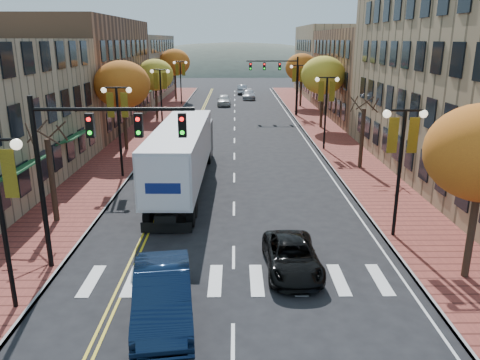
{
  "coord_description": "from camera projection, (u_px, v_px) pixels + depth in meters",
  "views": [
    {
      "loc": [
        0.1,
        -14.23,
        8.98
      ],
      "look_at": [
        0.32,
        8.18,
        2.2
      ],
      "focal_mm": 35.0,
      "sensor_mm": 36.0,
      "label": 1
    }
  ],
  "objects": [
    {
      "name": "building_left_mid",
      "position": [
        72.0,
        73.0,
        48.93
      ],
      "size": [
        12.0,
        24.0,
        11.0
      ],
      "primitive_type": "cube",
      "color": "brown",
      "rests_on": "ground"
    },
    {
      "name": "traffic_mast_near",
      "position": [
        88.0,
        151.0,
        17.61
      ],
      "size": [
        6.1,
        0.35,
        7.0
      ],
      "color": "black",
      "rests_on": "ground"
    },
    {
      "name": "car_far_oncoming",
      "position": [
        242.0,
        89.0,
        79.49
      ],
      "size": [
        1.64,
        4.58,
        1.5
      ],
      "primitive_type": "imported",
      "rotation": [
        0.0,
        0.0,
        3.15
      ],
      "color": "#A8A8B0",
      "rests_on": "ground"
    },
    {
      "name": "black_suv",
      "position": [
        292.0,
        256.0,
        18.71
      ],
      "size": [
        2.22,
        4.59,
        1.26
      ],
      "primitive_type": "imported",
      "rotation": [
        0.0,
        0.0,
        0.03
      ],
      "color": "black",
      "rests_on": "ground"
    },
    {
      "name": "tree_left_c",
      "position": [
        155.0,
        75.0,
        52.96
      ],
      "size": [
        4.16,
        4.16,
        6.69
      ],
      "color": "#382619",
      "rests_on": "sidewalk_left"
    },
    {
      "name": "ground",
      "position": [
        233.0,
        309.0,
        16.22
      ],
      "size": [
        200.0,
        200.0,
        0.0
      ],
      "primitive_type": "plane",
      "color": "black",
      "rests_on": "ground"
    },
    {
      "name": "building_left_far",
      "position": [
        126.0,
        67.0,
        73.07
      ],
      "size": [
        12.0,
        26.0,
        9.5
      ],
      "primitive_type": "cube",
      "color": "#9E8966",
      "rests_on": "ground"
    },
    {
      "name": "tree_left_d",
      "position": [
        175.0,
        62.0,
        70.03
      ],
      "size": [
        4.61,
        4.61,
        7.42
      ],
      "color": "#382619",
      "rests_on": "sidewalk_left"
    },
    {
      "name": "lamp_right_b",
      "position": [
        326.0,
        99.0,
        38.02
      ],
      "size": [
        1.96,
        0.36,
        6.05
      ],
      "color": "black",
      "rests_on": "ground"
    },
    {
      "name": "sidewalk_right",
      "position": [
        323.0,
        130.0,
        47.39
      ],
      "size": [
        4.0,
        85.0,
        0.15
      ],
      "primitive_type": "cube",
      "color": "brown",
      "rests_on": "ground"
    },
    {
      "name": "tree_left_a",
      "position": [
        52.0,
        181.0,
        23.14
      ],
      "size": [
        0.28,
        0.28,
        4.2
      ],
      "color": "#382619",
      "rests_on": "sidewalk_left"
    },
    {
      "name": "lamp_right_a",
      "position": [
        402.0,
        149.0,
        20.79
      ],
      "size": [
        1.96,
        0.36,
        6.05
      ],
      "color": "black",
      "rests_on": "ground"
    },
    {
      "name": "tree_right_c",
      "position": [
        323.0,
        75.0,
        47.27
      ],
      "size": [
        4.48,
        4.48,
        7.21
      ],
      "color": "#382619",
      "rests_on": "sidewalk_right"
    },
    {
      "name": "lamp_left_c",
      "position": [
        161.0,
        87.0,
        47.45
      ],
      "size": [
        1.96,
        0.36,
        6.05
      ],
      "color": "black",
      "rests_on": "ground"
    },
    {
      "name": "tree_left_b",
      "position": [
        122.0,
        85.0,
        37.53
      ],
      "size": [
        4.48,
        4.48,
        7.21
      ],
      "color": "#382619",
      "rests_on": "sidewalk_left"
    },
    {
      "name": "traffic_mast_far",
      "position": [
        281.0,
        75.0,
        55.04
      ],
      "size": [
        6.1,
        0.34,
        7.0
      ],
      "color": "black",
      "rests_on": "ground"
    },
    {
      "name": "lamp_right_c",
      "position": [
        298.0,
        80.0,
        55.25
      ],
      "size": [
        1.96,
        0.36,
        6.05
      ],
      "color": "black",
      "rests_on": "ground"
    },
    {
      "name": "building_right_mid",
      "position": [
        391.0,
        74.0,
        55.15
      ],
      "size": [
        15.0,
        24.0,
        10.0
      ],
      "primitive_type": "cube",
      "color": "brown",
      "rests_on": "ground"
    },
    {
      "name": "tree_right_d",
      "position": [
        302.0,
        68.0,
        62.63
      ],
      "size": [
        4.35,
        4.35,
        7.0
      ],
      "color": "#382619",
      "rests_on": "sidewalk_right"
    },
    {
      "name": "lamp_left_d",
      "position": [
        180.0,
        74.0,
        64.68
      ],
      "size": [
        1.96,
        0.36,
        6.05
      ],
      "color": "black",
      "rests_on": "ground"
    },
    {
      "name": "sidewalk_left",
      "position": [
        146.0,
        131.0,
        47.22
      ],
      "size": [
        4.0,
        85.0,
        0.15
      ],
      "primitive_type": "cube",
      "color": "brown",
      "rests_on": "ground"
    },
    {
      "name": "building_right_far",
      "position": [
        348.0,
        61.0,
        76.06
      ],
      "size": [
        15.0,
        20.0,
        11.0
      ],
      "primitive_type": "cube",
      "color": "#9E8966",
      "rests_on": "ground"
    },
    {
      "name": "tree_right_b",
      "position": [
        362.0,
        139.0,
        32.88
      ],
      "size": [
        0.28,
        0.28,
        4.2
      ],
      "color": "#382619",
      "rests_on": "sidewalk_right"
    },
    {
      "name": "navy_sedan",
      "position": [
        163.0,
        295.0,
        15.45
      ],
      "size": [
        2.56,
        5.5,
        1.74
      ],
      "primitive_type": "imported",
      "rotation": [
        0.0,
        0.0,
        0.14
      ],
      "color": "#0D1C35",
      "rests_on": "ground"
    },
    {
      "name": "semi_truck",
      "position": [
        184.0,
        150.0,
        28.97
      ],
      "size": [
        2.84,
        16.32,
        4.07
      ],
      "rotation": [
        0.0,
        0.0,
        -0.01
      ],
      "color": "black",
      "rests_on": "ground"
    },
    {
      "name": "car_far_white",
      "position": [
        224.0,
        100.0,
        65.52
      ],
      "size": [
        1.86,
        4.51,
        1.53
      ],
      "primitive_type": "imported",
      "rotation": [
        0.0,
        0.0,
        -0.01
      ],
      "color": "silver",
      "rests_on": "ground"
    },
    {
      "name": "lamp_left_b",
      "position": [
        118.0,
        114.0,
        30.22
      ],
      "size": [
        1.96,
        0.36,
        6.05
      ],
      "color": "black",
      "rests_on": "ground"
    },
    {
      "name": "car_far_silver",
      "position": [
        249.0,
        95.0,
        72.44
      ],
      "size": [
        1.97,
        4.81,
        1.39
      ],
      "primitive_type": "imported",
      "rotation": [
        0.0,
        0.0,
        -0.0
      ],
      "color": "#A2A1A9",
      "rests_on": "ground"
    }
  ]
}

